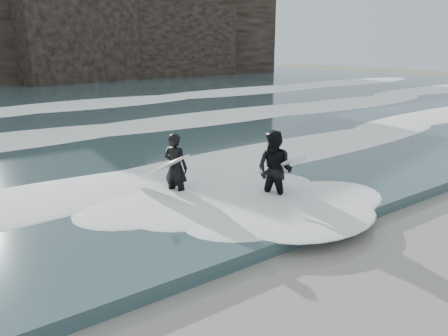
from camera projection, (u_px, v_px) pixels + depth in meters
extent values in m
plane|color=#747354|center=(426.00, 328.00, 6.55)|extent=(120.00, 120.00, 0.00)
cube|color=#2D4347|center=(12.00, 105.00, 28.98)|extent=(90.00, 52.00, 0.30)
ellipsoid|color=white|center=(150.00, 168.00, 13.42)|extent=(60.00, 3.20, 0.20)
ellipsoid|color=white|center=(76.00, 132.00, 18.83)|extent=(60.00, 4.00, 0.24)
ellipsoid|color=white|center=(26.00, 107.00, 25.80)|extent=(60.00, 4.80, 0.30)
imported|color=black|center=(176.00, 168.00, 11.56)|extent=(0.72, 0.81, 1.87)
ellipsoid|color=silver|center=(161.00, 168.00, 11.36)|extent=(1.18, 2.02, 1.12)
imported|color=black|center=(275.00, 170.00, 11.02)|extent=(1.08, 1.20, 2.03)
ellipsoid|color=silver|center=(287.00, 165.00, 11.23)|extent=(1.12, 1.92, 1.03)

